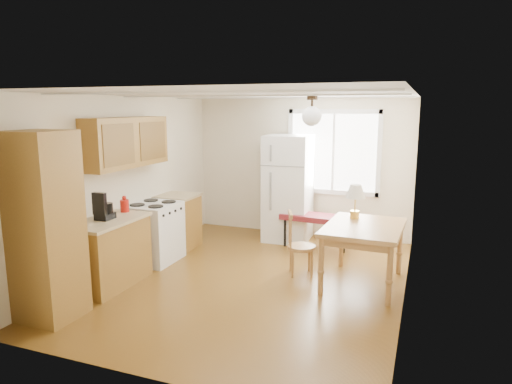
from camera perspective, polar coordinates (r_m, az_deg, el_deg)
The scene contains 11 objects.
room_shell at distance 6.06m, azimuth -0.56°, elevation 0.21°, with size 4.60×5.60×2.62m.
kitchen_run at distance 6.44m, azimuth -17.06°, elevation -3.37°, with size 0.65×3.40×2.20m.
window_unit at distance 8.22m, azimuth 9.65°, elevation 4.91°, with size 1.64×0.05×1.51m.
pendant_light at distance 6.14m, azimuth 7.00°, elevation 9.52°, with size 0.26×0.26×0.40m.
refrigerator at distance 8.06m, azimuth 4.04°, elevation 0.48°, with size 0.79×0.81×1.86m.
bench at distance 7.76m, azimuth 7.58°, elevation -3.31°, with size 1.23×0.54×0.55m.
dining_table at distance 6.20m, azimuth 13.32°, elevation -5.00°, with size 1.02×1.33×0.81m.
chair at distance 6.44m, azimuth 4.97°, elevation -5.98°, with size 0.44×0.43×0.89m.
table_lamp at distance 6.45m, azimuth 12.33°, elevation -0.25°, with size 0.28×0.28×0.48m.
coffee_maker at distance 6.23m, azimuth -18.49°, elevation -2.08°, with size 0.19×0.25×0.37m.
kettle at distance 6.61m, azimuth -16.11°, elevation -1.60°, with size 0.12×0.12×0.23m.
Camera 1 is at (2.16, -5.56, 2.34)m, focal length 32.00 mm.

